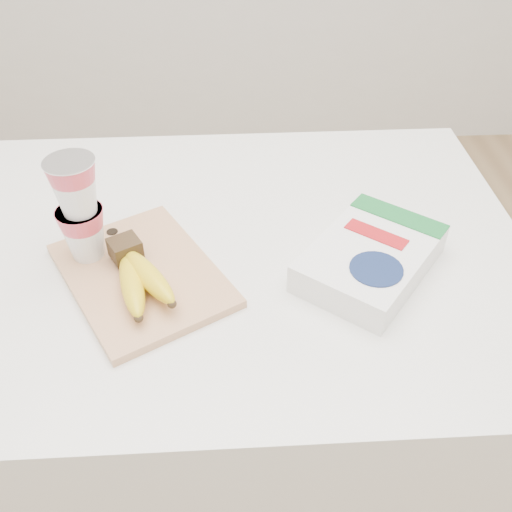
{
  "coord_description": "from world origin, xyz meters",
  "views": [
    {
      "loc": [
        0.08,
        -0.79,
        1.55
      ],
      "look_at": [
        0.12,
        -0.08,
        0.95
      ],
      "focal_mm": 40.0,
      "sensor_mm": 36.0,
      "label": 1
    }
  ],
  "objects_px": {
    "bananas": "(138,275)",
    "cereal_box": "(371,258)",
    "cutting_board": "(142,275)",
    "yogurt_stack": "(79,207)",
    "table": "(203,399)"
  },
  "relations": [
    {
      "from": "bananas",
      "to": "cereal_box",
      "type": "relative_size",
      "value": 0.65
    },
    {
      "from": "cutting_board",
      "to": "cereal_box",
      "type": "distance_m",
      "value": 0.38
    },
    {
      "from": "yogurt_stack",
      "to": "cereal_box",
      "type": "height_order",
      "value": "yogurt_stack"
    },
    {
      "from": "bananas",
      "to": "yogurt_stack",
      "type": "height_order",
      "value": "yogurt_stack"
    },
    {
      "from": "cutting_board",
      "to": "yogurt_stack",
      "type": "xyz_separation_m",
      "value": [
        -0.09,
        0.05,
        0.11
      ]
    },
    {
      "from": "table",
      "to": "bananas",
      "type": "bearing_deg",
      "value": -121.68
    },
    {
      "from": "bananas",
      "to": "yogurt_stack",
      "type": "relative_size",
      "value": 1.06
    },
    {
      "from": "yogurt_stack",
      "to": "bananas",
      "type": "bearing_deg",
      "value": -41.66
    },
    {
      "from": "yogurt_stack",
      "to": "table",
      "type": "bearing_deg",
      "value": 11.86
    },
    {
      "from": "cutting_board",
      "to": "yogurt_stack",
      "type": "relative_size",
      "value": 1.65
    },
    {
      "from": "table",
      "to": "cereal_box",
      "type": "bearing_deg",
      "value": -15.27
    },
    {
      "from": "bananas",
      "to": "cereal_box",
      "type": "xyz_separation_m",
      "value": [
        0.38,
        0.03,
        -0.01
      ]
    },
    {
      "from": "bananas",
      "to": "yogurt_stack",
      "type": "xyz_separation_m",
      "value": [
        -0.09,
        0.08,
        0.08
      ]
    },
    {
      "from": "table",
      "to": "yogurt_stack",
      "type": "xyz_separation_m",
      "value": [
        -0.16,
        -0.03,
        0.57
      ]
    },
    {
      "from": "cutting_board",
      "to": "bananas",
      "type": "distance_m",
      "value": 0.04
    }
  ]
}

